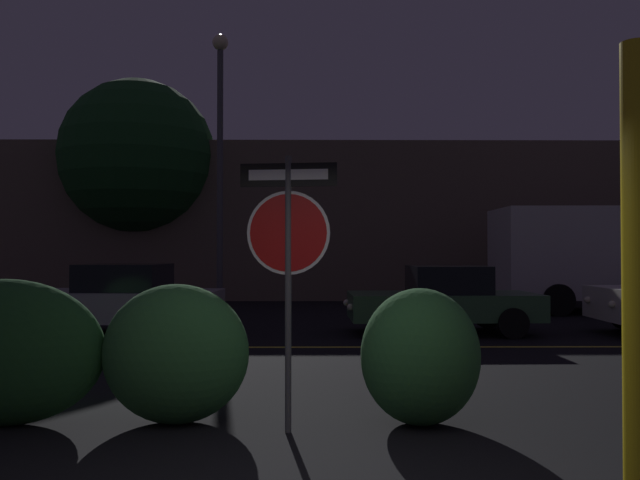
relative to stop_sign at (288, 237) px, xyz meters
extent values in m
cube|color=gold|center=(0.27, 5.15, -1.82)|extent=(41.93, 0.12, 0.01)
cylinder|color=#4C4C51|center=(0.00, 0.00, -0.53)|extent=(0.06, 0.06, 2.59)
cylinder|color=white|center=(0.00, 0.00, 0.04)|extent=(0.79, 0.11, 0.79)
cylinder|color=#B71414|center=(0.00, 0.00, 0.04)|extent=(0.73, 0.11, 0.73)
cube|color=black|center=(0.00, 0.00, 0.59)|extent=(0.92, 0.14, 0.22)
cube|color=white|center=(0.00, 0.00, 0.59)|extent=(0.75, 0.13, 0.10)
cylinder|color=yellow|center=(2.16, -2.18, -0.35)|extent=(0.17, 0.17, 2.94)
ellipsoid|color=#1E4C23|center=(-2.77, 0.25, -1.11)|extent=(1.95, 0.81, 1.42)
ellipsoid|color=#2D6633|center=(-1.12, 0.31, -1.14)|extent=(1.43, 0.94, 1.37)
ellipsoid|color=#2D6633|center=(1.28, 0.24, -1.16)|extent=(1.17, 1.03, 1.33)
cube|color=#9E9EA3|center=(-3.72, 6.83, -1.23)|extent=(4.07, 1.98, 0.59)
cube|color=black|center=(-3.60, 6.82, -0.66)|extent=(1.67, 1.63, 0.54)
cylinder|color=black|center=(-5.00, 6.01, -1.52)|extent=(0.61, 0.23, 0.60)
cylinder|color=black|center=(-4.92, 7.75, -1.52)|extent=(0.61, 0.23, 0.60)
cylinder|color=black|center=(-2.52, 5.90, -1.52)|extent=(0.61, 0.23, 0.60)
cylinder|color=black|center=(-2.45, 7.64, -1.52)|extent=(0.61, 0.23, 0.60)
sphere|color=#F4EFCC|center=(-5.77, 6.35, -1.20)|extent=(0.14, 0.14, 0.14)
sphere|color=#F4EFCC|center=(-5.72, 7.48, -1.20)|extent=(0.14, 0.14, 0.14)
cube|color=#335B38|center=(2.88, 6.98, -1.26)|extent=(3.85, 1.81, 0.53)
cube|color=black|center=(2.99, 6.98, -0.71)|extent=(1.55, 1.52, 0.56)
cylinder|color=black|center=(1.71, 6.13, -1.52)|extent=(0.60, 0.21, 0.60)
cylinder|color=black|center=(1.68, 7.79, -1.52)|extent=(0.60, 0.21, 0.60)
cylinder|color=black|center=(4.08, 6.17, -1.52)|extent=(0.60, 0.21, 0.60)
cylinder|color=black|center=(4.05, 7.84, -1.52)|extent=(0.60, 0.21, 0.60)
sphere|color=#F4EFCC|center=(0.95, 6.41, -1.23)|extent=(0.14, 0.14, 0.14)
sphere|color=#F4EFCC|center=(0.93, 7.48, -1.23)|extent=(0.14, 0.14, 0.14)
cylinder|color=black|center=(6.95, 7.55, -1.52)|extent=(0.60, 0.21, 0.60)
sphere|color=#F4EFCC|center=(5.99, 6.13, -1.16)|extent=(0.14, 0.14, 0.14)
sphere|color=#F4EFCC|center=(6.01, 7.26, -1.16)|extent=(0.14, 0.14, 0.14)
cube|color=silver|center=(7.30, 11.49, -0.18)|extent=(3.86, 2.47, 2.49)
cylinder|color=black|center=(6.65, 12.65, -1.40)|extent=(0.85, 0.30, 0.84)
cylinder|color=black|center=(6.60, 10.36, -1.40)|extent=(0.85, 0.30, 0.84)
cylinder|color=#4C4C51|center=(-2.25, 10.58, 1.69)|extent=(0.16, 0.16, 7.02)
sphere|color=#F9E5B2|center=(-2.25, 10.58, 5.41)|extent=(0.42, 0.42, 0.42)
cylinder|color=#422D1E|center=(-5.89, 15.78, -0.30)|extent=(0.32, 0.32, 3.05)
sphere|color=#19471E|center=(-5.89, 15.78, 3.15)|extent=(5.34, 5.34, 5.34)
cube|color=#6B5B4C|center=(1.35, 17.72, 0.92)|extent=(36.33, 4.82, 5.49)
camera|label=1|loc=(0.25, -5.85, -0.13)|focal=35.00mm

